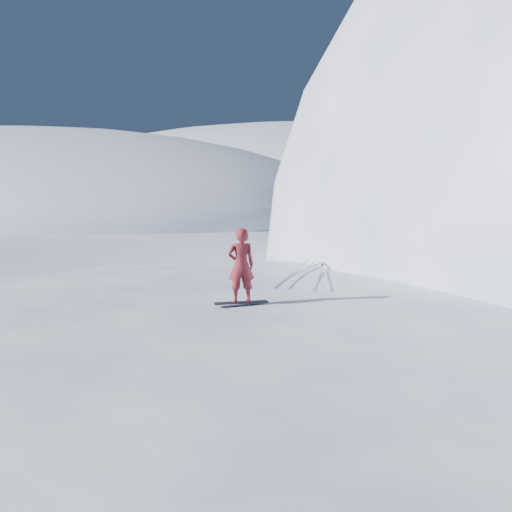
{
  "coord_description": "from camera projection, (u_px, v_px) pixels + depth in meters",
  "views": [
    {
      "loc": [
        5.73,
        -13.2,
        5.57
      ],
      "look_at": [
        -0.17,
        0.98,
        3.5
      ],
      "focal_mm": 40.0,
      "sensor_mm": 36.0,
      "label": 1
    }
  ],
  "objects": [
    {
      "name": "ground",
      "position": [
        248.0,
        392.0,
        15.0
      ],
      "size": [
        400.0,
        400.0,
        0.0
      ],
      "primitive_type": "plane",
      "color": "white",
      "rests_on": "ground"
    },
    {
      "name": "near_ridge",
      "position": [
        317.0,
        363.0,
        17.37
      ],
      "size": [
        36.0,
        28.0,
        4.8
      ],
      "primitive_type": "ellipsoid",
      "color": "white",
      "rests_on": "ground"
    },
    {
      "name": "far_ridge_a",
      "position": [
        10.0,
        212.0,
        96.55
      ],
      "size": [
        120.0,
        70.0,
        28.0
      ],
      "primitive_type": "ellipsoid",
      "color": "white",
      "rests_on": "ground"
    },
    {
      "name": "far_ridge_c",
      "position": [
        278.0,
        204.0,
        130.88
      ],
      "size": [
        140.0,
        90.0,
        36.0
      ],
      "primitive_type": "ellipsoid",
      "color": "white",
      "rests_on": "ground"
    },
    {
      "name": "wind_bumps",
      "position": [
        259.0,
        366.0,
        17.15
      ],
      "size": [
        16.0,
        14.4,
        1.0
      ],
      "color": "white",
      "rests_on": "ground"
    },
    {
      "name": "snowboard",
      "position": [
        241.0,
        302.0,
        14.73
      ],
      "size": [
        1.29,
        1.04,
        0.02
      ],
      "primitive_type": "cube",
      "rotation": [
        0.0,
        0.0,
        0.63
      ],
      "color": "black",
      "rests_on": "near_ridge"
    },
    {
      "name": "snowboarder",
      "position": [
        241.0,
        265.0,
        14.6
      ],
      "size": [
        0.84,
        0.78,
        1.92
      ],
      "primitive_type": "imported",
      "rotation": [
        0.0,
        0.0,
        3.77
      ],
      "color": "maroon",
      "rests_on": "snowboard"
    },
    {
      "name": "vapor_plume",
      "position": [
        46.0,
        224.0,
        71.94
      ],
      "size": [
        9.44,
        7.55,
        6.61
      ],
      "primitive_type": "ellipsoid",
      "color": "white",
      "rests_on": "ground"
    },
    {
      "name": "board_tracks",
      "position": [
        310.0,
        273.0,
        19.36
      ],
      "size": [
        2.56,
        5.96,
        0.04
      ],
      "color": "silver",
      "rests_on": "ground"
    }
  ]
}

